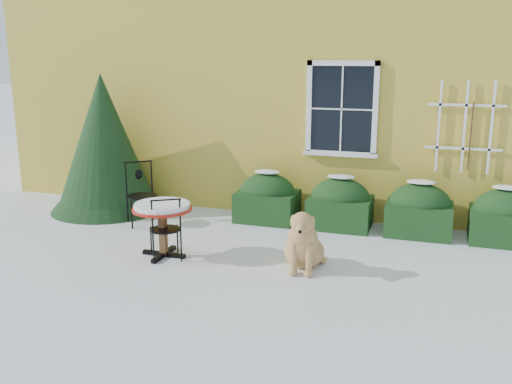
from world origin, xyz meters
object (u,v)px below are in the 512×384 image
(evergreen_shrub, at_px, (105,156))
(patio_chair_near, at_px, (166,228))
(dog, at_px, (303,244))
(patio_chair_far, at_px, (141,193))
(bistro_table, at_px, (162,212))

(evergreen_shrub, relative_size, patio_chair_near, 2.73)
(dog, bearing_deg, evergreen_shrub, 149.23)
(evergreen_shrub, bearing_deg, patio_chair_far, -29.89)
(evergreen_shrub, relative_size, patio_chair_far, 2.37)
(evergreen_shrub, xyz_separation_m, patio_chair_near, (2.32, -2.12, -0.56))
(dog, bearing_deg, bistro_table, 176.67)
(bistro_table, relative_size, dog, 0.86)
(evergreen_shrub, xyz_separation_m, dog, (4.29, -1.88, -0.67))
(patio_chair_far, bearing_deg, patio_chair_near, -90.24)
(evergreen_shrub, height_order, patio_chair_near, evergreen_shrub)
(patio_chair_far, xyz_separation_m, dog, (3.19, -1.25, -0.18))
(patio_chair_near, bearing_deg, patio_chair_far, -84.01)
(bistro_table, distance_m, patio_chair_far, 1.79)
(patio_chair_near, xyz_separation_m, patio_chair_far, (-1.22, 1.49, 0.07))
(evergreen_shrub, bearing_deg, patio_chair_near, -42.47)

